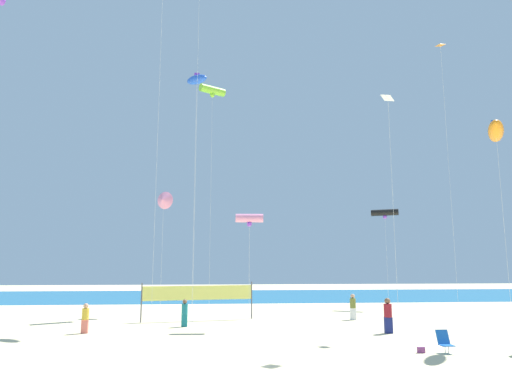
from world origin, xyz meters
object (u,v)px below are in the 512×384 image
kite_pink_tube (249,219)px  kite_orange_inflatable (496,131)px  volleyball_net (198,294)px  kite_orange_diamond (441,54)px  beachgoer_maroon_shirt (388,314)px  folding_beach_chair (444,341)px  beach_handbag (421,350)px  kite_white_diamond (389,101)px  kite_black_tube (385,213)px  beachgoer_teal_shirt (185,312)px  kite_pink_delta (164,200)px  kite_lime_tube (212,91)px  kite_blue_inflatable (197,80)px  beachgoer_mustard_shirt (85,317)px  beachgoer_olive_shirt (353,306)px

kite_pink_tube → kite_orange_inflatable: bearing=-25.3°
volleyball_net → kite_orange_diamond: 21.83m
beachgoer_maroon_shirt → kite_orange_inflatable: bearing=-85.8°
kite_orange_inflatable → folding_beach_chair: bearing=-154.9°
beach_handbag → kite_orange_diamond: size_ratio=0.02×
kite_white_diamond → kite_black_tube: bearing=70.7°
beachgoer_teal_shirt → beach_handbag: size_ratio=5.29×
kite_pink_delta → beach_handbag: bearing=-49.9°
volleyball_net → kite_lime_tube: 16.60m
kite_pink_delta → volleyball_net: bearing=-52.1°
beach_handbag → kite_white_diamond: kite_white_diamond is taller
beachgoer_maroon_shirt → volleyball_net: 11.89m
kite_blue_inflatable → beachgoer_mustard_shirt: bearing=-150.0°
beachgoer_olive_shirt → kite_black_tube: 11.45m
kite_white_diamond → kite_lime_tube: kite_lime_tube is taller
kite_black_tube → beach_handbag: bearing=-107.1°
kite_white_diamond → kite_black_tube: 17.66m
kite_orange_diamond → kite_pink_delta: size_ratio=1.97×
beachgoer_maroon_shirt → beachgoer_olive_shirt: bearing=39.1°
volleyball_net → kite_pink_tube: bearing=-49.1°
beachgoer_mustard_shirt → kite_lime_tube: 20.31m
beachgoer_maroon_shirt → volleyball_net: (-10.20, 6.08, 0.66)m
kite_white_diamond → kite_orange_diamond: bearing=43.0°
folding_beach_chair → beach_handbag: bearing=-166.3°
folding_beach_chair → kite_white_diamond: bearing=135.6°
beachgoer_maroon_shirt → beach_handbag: size_ratio=6.20×
kite_white_diamond → kite_blue_inflatable: bearing=142.5°
beachgoer_mustard_shirt → kite_orange_diamond: bearing=136.1°
kite_orange_inflatable → kite_pink_delta: bearing=144.2°
beachgoer_olive_shirt → kite_black_tube: (5.22, 7.46, 6.94)m
beachgoer_olive_shirt → kite_orange_diamond: 17.09m
beachgoer_teal_shirt → volleyball_net: volleyball_net is taller
folding_beach_chair → kite_orange_inflatable: bearing=41.5°
kite_pink_tube → kite_orange_inflatable: size_ratio=0.61×
kite_blue_inflatable → kite_lime_tube: (0.87, 6.79, 1.99)m
beachgoer_olive_shirt → kite_pink_delta: bearing=-60.0°
beachgoer_teal_shirt → beachgoer_maroon_shirt: beachgoer_maroon_shirt is taller
beach_handbag → kite_pink_tube: 11.77m
beachgoer_maroon_shirt → kite_pink_delta: size_ratio=0.20×
beachgoer_olive_shirt → kite_black_tube: size_ratio=0.20×
folding_beach_chair → kite_blue_inflatable: (-10.91, 9.48, 14.98)m
beachgoer_mustard_shirt → kite_pink_delta: kite_pink_delta is taller
beachgoer_teal_shirt → beachgoer_olive_shirt: (10.65, 2.35, 0.05)m
beachgoer_olive_shirt → kite_lime_tube: 19.83m
beachgoer_maroon_shirt → folding_beach_chair: beachgoer_maroon_shirt is taller
kite_white_diamond → beachgoer_mustard_shirt: bearing=163.7°
beachgoer_teal_shirt → kite_pink_delta: kite_pink_delta is taller
beachgoer_mustard_shirt → beachgoer_maroon_shirt: size_ratio=0.85×
beach_handbag → beachgoer_teal_shirt: bearing=140.7°
kite_lime_tube → kite_black_tube: 17.64m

